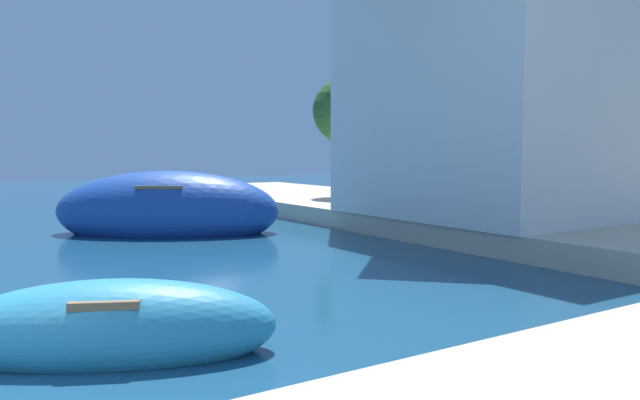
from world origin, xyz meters
TOP-DOWN VIEW (x-y plane):
  - quay_promenade at (4.32, -0.37)m, footprint 44.00×32.00m
  - moored_boat_2 at (5.96, 9.73)m, footprint 5.95×4.94m
  - moored_boat_4 at (2.21, 0.79)m, footprint 3.50×2.48m
  - waterfront_building_main at (13.00, 5.13)m, footprint 6.48×6.63m
  - quayside_tree at (13.17, 12.09)m, footprint 2.30×2.30m

SIDE VIEW (x-z plane):
  - quay_promenade at x=4.32m, z-range 0.00..0.50m
  - moored_boat_4 at x=2.21m, z-range -0.23..0.80m
  - moored_boat_2 at x=5.96m, z-range -0.46..1.59m
  - quayside_tree at x=13.17m, z-range 1.39..5.50m
  - waterfront_building_main at x=13.00m, z-range 0.56..7.48m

